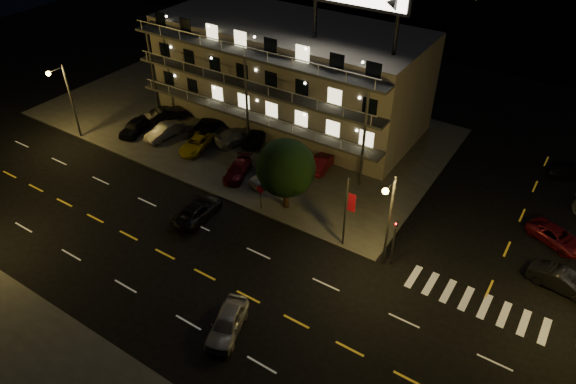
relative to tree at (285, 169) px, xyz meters
The scene contains 24 objects.
ground 10.84m from the tree, 81.91° to the right, with size 140.00×140.00×0.00m, color black.
curb_nw 16.54m from the tree, 141.49° to the left, with size 44.00×24.00×0.15m, color #363734.
motel 16.36m from the tree, 121.53° to the left, with size 28.00×13.80×18.10m.
streetlight_nw 24.69m from the tree, behind, with size 0.44×1.92×8.00m.
streetlight_nc 10.18m from the tree, 11.69° to the right, with size 0.44×1.92×8.00m.
signal_nw 10.62m from the tree, ahead, with size 0.20×0.27×4.60m.
banner_north 6.72m from the tree, 13.72° to the right, with size 0.83×0.16×6.40m.
stop_sign 3.09m from the tree, 138.09° to the right, with size 0.91×0.11×2.61m.
tree is the anchor object (origin of this frame).
lot_car_0 20.61m from the tree, behind, with size 1.72×4.28×1.46m, color black.
lot_car_1 17.57m from the tree, behind, with size 1.49×4.27×1.41m, color #97969C.
lot_car_2 13.36m from the tree, 166.91° to the left, with size 2.03×4.41×1.22m, color yellow.
lot_car_3 7.21m from the tree, 166.75° to the left, with size 1.73×4.27×1.24m, color #580C16.
lot_car_4 5.08m from the tree, 145.27° to the left, with size 1.60×3.99×1.36m, color #97969C.
lot_car_5 20.63m from the tree, 163.34° to the left, with size 1.54×4.41×1.45m, color black.
lot_car_6 15.70m from the tree, 157.10° to the left, with size 2.14×4.64×1.29m, color black.
lot_car_7 12.27m from the tree, 147.41° to the left, with size 2.02×4.96×1.44m, color #97969C.
lot_car_8 11.48m from the tree, 138.93° to the left, with size 1.75×4.36×1.49m, color black.
lot_car_9 7.54m from the tree, 92.37° to the left, with size 1.49×4.28×1.41m, color #580C16.
side_car_0 22.00m from the tree, ahead, with size 1.59×4.56×1.50m, color black.
side_car_1 22.06m from the tree, 21.00° to the left, with size 2.13×4.61×1.28m, color #580C16.
side_car_3 27.09m from the tree, 43.34° to the left, with size 1.65×4.10×1.40m, color black.
road_car_east 14.03m from the tree, 72.77° to the right, with size 1.81×4.50×1.53m, color #97969C.
road_car_west 8.14m from the tree, 136.89° to the right, with size 2.30×5.00×1.39m, color black.
Camera 1 is at (17.79, -19.16, 27.28)m, focal length 32.00 mm.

